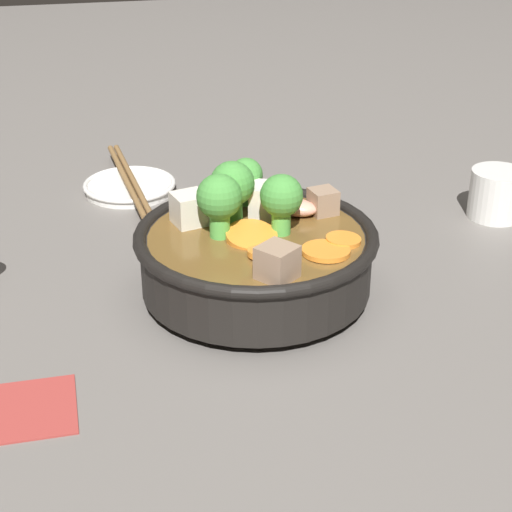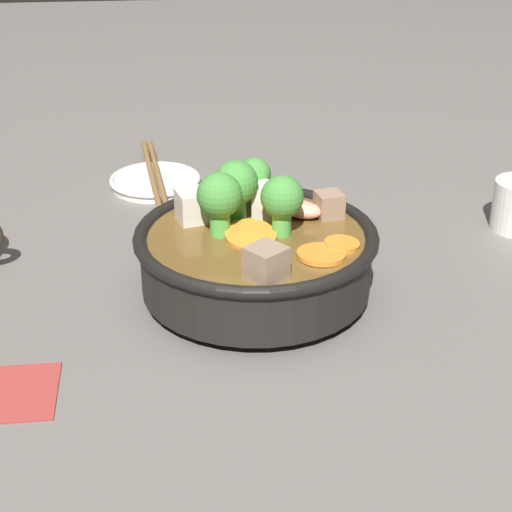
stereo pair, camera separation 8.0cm
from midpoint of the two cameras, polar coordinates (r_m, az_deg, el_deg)
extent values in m
plane|color=slate|center=(0.82, 2.79, -2.70)|extent=(3.00, 3.00, 0.00)
cylinder|color=black|center=(0.82, 2.80, -2.40)|extent=(0.12, 0.12, 0.01)
cylinder|color=black|center=(0.80, 2.85, -0.42)|extent=(0.22, 0.22, 0.05)
torus|color=black|center=(0.79, 2.90, 1.31)|extent=(0.23, 0.23, 0.01)
cylinder|color=brown|center=(0.80, 2.87, 0.36)|extent=(0.20, 0.20, 0.03)
cylinder|color=orange|center=(0.77, 8.70, 0.70)|extent=(0.04, 0.03, 0.01)
cylinder|color=orange|center=(0.75, 3.07, 0.08)|extent=(0.04, 0.04, 0.01)
cylinder|color=orange|center=(0.78, 2.56, 1.28)|extent=(0.06, 0.06, 0.01)
cylinder|color=orange|center=(0.75, 7.41, 0.02)|extent=(0.06, 0.06, 0.01)
cylinder|color=#59B84C|center=(0.78, 0.49, 2.20)|extent=(0.02, 0.02, 0.03)
sphere|color=#47933D|center=(0.77, 0.49, 4.03)|extent=(0.04, 0.04, 0.04)
cylinder|color=#59B84C|center=(0.78, 4.68, 2.04)|extent=(0.02, 0.02, 0.02)
sphere|color=#47933D|center=(0.77, 4.75, 3.77)|extent=(0.04, 0.04, 0.04)
cylinder|color=#59B84C|center=(0.85, 2.57, 4.04)|extent=(0.02, 0.02, 0.02)
sphere|color=#47933D|center=(0.84, 2.60, 5.40)|extent=(0.03, 0.03, 0.03)
cylinder|color=#59B84C|center=(0.81, 1.49, 3.07)|extent=(0.02, 0.02, 0.03)
sphere|color=#47933D|center=(0.80, 1.51, 4.87)|extent=(0.04, 0.04, 0.04)
cube|color=#9E7F66|center=(0.71, 3.80, -0.57)|extent=(0.04, 0.04, 0.03)
cube|color=silver|center=(0.81, -1.39, 3.30)|extent=(0.04, 0.04, 0.03)
cube|color=silver|center=(0.82, 3.85, 3.59)|extent=(0.04, 0.04, 0.03)
cube|color=#9E7F66|center=(0.83, 7.65, 3.35)|extent=(0.03, 0.03, 0.02)
ellipsoid|color=#EA9E84|center=(0.83, 5.71, 3.07)|extent=(0.05, 0.05, 0.02)
cylinder|color=white|center=(1.06, -4.60, 4.83)|extent=(0.11, 0.11, 0.01)
torus|color=white|center=(1.06, -4.61, 5.08)|extent=(0.11, 0.11, 0.01)
cylinder|color=olive|center=(1.06, -4.41, 5.42)|extent=(0.03, 0.23, 0.01)
cylinder|color=olive|center=(1.06, -4.84, 5.39)|extent=(0.03, 0.23, 0.01)
camera|label=1|loc=(0.04, -87.14, 1.47)|focal=60.00mm
camera|label=2|loc=(0.04, 92.86, -1.47)|focal=60.00mm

